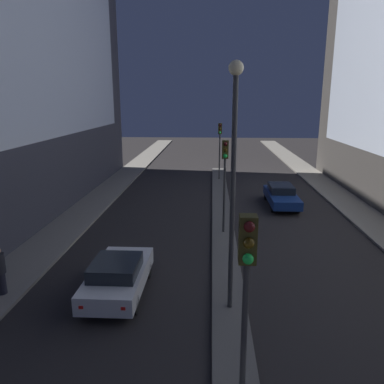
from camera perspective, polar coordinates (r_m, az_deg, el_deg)
median_strip at (r=21.53m, az=4.67°, el=-4.54°), size 1.17×33.28×0.15m
traffic_light_near at (r=7.14m, az=8.26°, el=-13.44°), size 0.32×0.42×4.77m
traffic_light_mid at (r=18.85m, az=5.04°, el=3.97°), size 0.32×0.42×4.77m
traffic_light_far at (r=32.00m, az=4.27°, el=8.12°), size 0.32×0.42×4.77m
street_lamp at (r=11.45m, az=6.36°, el=4.86°), size 0.44×0.44×7.85m
car_left_lane at (r=14.02m, az=-11.21°, el=-12.41°), size 1.88×4.20×1.42m
car_right_lane at (r=25.46m, az=13.46°, el=-0.48°), size 1.78×4.74×1.35m
pedestrian_on_left_sidewalk at (r=15.09m, az=-27.25°, el=-10.52°), size 0.41×0.41×1.75m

